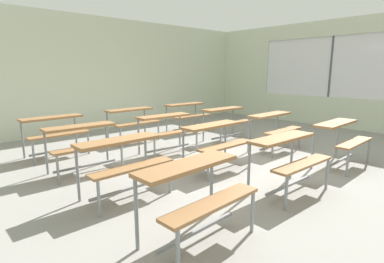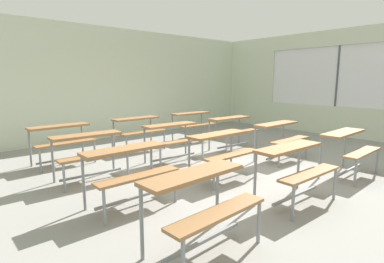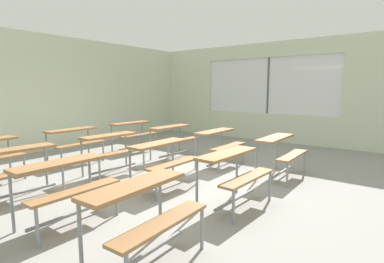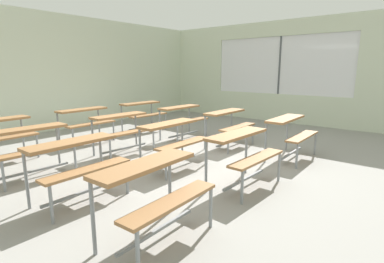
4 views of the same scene
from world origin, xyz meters
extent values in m
cube|color=gray|center=(0.00, 0.00, -0.03)|extent=(10.00, 9.00, 0.05)
cube|color=beige|center=(0.00, 4.50, 1.50)|extent=(10.00, 0.12, 3.00)
cube|color=beige|center=(5.00, 0.00, 0.42)|extent=(0.12, 9.00, 0.85)
cube|color=beige|center=(5.00, 0.00, 2.77)|extent=(0.12, 9.00, 0.45)
cube|color=beige|center=(5.00, 3.55, 1.70)|extent=(0.12, 1.90, 1.70)
cube|color=white|center=(5.00, 0.50, 1.70)|extent=(0.02, 4.20, 1.70)
cube|color=#4C5156|center=(5.00, 0.50, 1.70)|extent=(0.06, 0.05, 1.70)
cube|color=olive|center=(-2.01, -1.27, 0.72)|extent=(1.11, 0.37, 0.04)
cube|color=olive|center=(-2.00, -1.59, 0.44)|extent=(1.11, 0.27, 0.03)
cylinder|color=gray|center=(-2.52, -1.15, 0.36)|extent=(0.04, 0.04, 0.72)
cylinder|color=gray|center=(-1.52, -1.11, 0.36)|extent=(0.04, 0.04, 0.72)
cylinder|color=gray|center=(-2.50, -1.70, 0.22)|extent=(0.04, 0.04, 0.44)
cylinder|color=gray|center=(-1.50, -1.66, 0.22)|extent=(0.04, 0.04, 0.44)
cube|color=gray|center=(-2.01, -1.41, 0.10)|extent=(1.00, 0.07, 0.03)
cube|color=olive|center=(-0.31, -1.24, 0.72)|extent=(1.11, 0.35, 0.04)
cube|color=olive|center=(-0.32, -1.56, 0.44)|extent=(1.11, 0.25, 0.03)
cylinder|color=gray|center=(-0.81, -1.08, 0.36)|extent=(0.04, 0.04, 0.72)
cylinder|color=gray|center=(0.19, -1.11, 0.36)|extent=(0.04, 0.04, 0.72)
cylinder|color=gray|center=(-0.83, -1.63, 0.22)|extent=(0.04, 0.04, 0.44)
cylinder|color=gray|center=(0.17, -1.66, 0.22)|extent=(0.04, 0.04, 0.44)
cube|color=gray|center=(-0.32, -1.38, 0.10)|extent=(1.00, 0.06, 0.03)
cube|color=olive|center=(1.37, -1.23, 0.72)|extent=(1.11, 0.35, 0.04)
cube|color=olive|center=(1.38, -1.55, 0.44)|extent=(1.11, 0.25, 0.03)
cylinder|color=gray|center=(0.87, -1.11, 0.36)|extent=(0.04, 0.04, 0.72)
cylinder|color=gray|center=(1.87, -1.08, 0.36)|extent=(0.04, 0.04, 0.72)
cylinder|color=gray|center=(0.88, -1.66, 0.22)|extent=(0.04, 0.04, 0.44)
cylinder|color=gray|center=(1.88, -1.63, 0.22)|extent=(0.04, 0.04, 0.44)
cube|color=gray|center=(1.38, -1.37, 0.10)|extent=(1.00, 0.06, 0.03)
cube|color=olive|center=(-2.00, 0.09, 0.72)|extent=(1.10, 0.33, 0.04)
cube|color=olive|center=(-2.00, -0.23, 0.44)|extent=(1.10, 0.23, 0.03)
cylinder|color=gray|center=(-2.50, 0.22, 0.36)|extent=(0.04, 0.04, 0.72)
cylinder|color=gray|center=(-1.50, 0.23, 0.36)|extent=(0.04, 0.04, 0.72)
cylinder|color=gray|center=(-2.50, -0.33, 0.22)|extent=(0.04, 0.04, 0.44)
cylinder|color=gray|center=(-1.50, -0.32, 0.22)|extent=(0.04, 0.04, 0.44)
cube|color=gray|center=(-2.00, -0.05, 0.10)|extent=(1.00, 0.04, 0.03)
cube|color=olive|center=(-0.33, 0.04, 0.72)|extent=(1.10, 0.33, 0.04)
cube|color=olive|center=(-0.33, -0.28, 0.44)|extent=(1.10, 0.23, 0.03)
cylinder|color=gray|center=(-0.83, 0.18, 0.36)|extent=(0.04, 0.04, 0.72)
cylinder|color=gray|center=(0.17, 0.18, 0.36)|extent=(0.04, 0.04, 0.72)
cylinder|color=gray|center=(-0.83, -0.37, 0.22)|extent=(0.04, 0.04, 0.44)
cylinder|color=gray|center=(0.17, -0.37, 0.22)|extent=(0.04, 0.04, 0.44)
cube|color=gray|center=(-0.33, -0.10, 0.10)|extent=(1.00, 0.04, 0.03)
cube|color=olive|center=(1.41, 0.09, 0.72)|extent=(1.10, 0.33, 0.04)
cube|color=olive|center=(1.41, -0.23, 0.44)|extent=(1.10, 0.23, 0.03)
cylinder|color=gray|center=(0.91, 0.23, 0.36)|extent=(0.04, 0.04, 0.72)
cylinder|color=gray|center=(1.91, 0.23, 0.36)|extent=(0.04, 0.04, 0.72)
cylinder|color=gray|center=(0.91, -0.32, 0.22)|extent=(0.04, 0.04, 0.44)
cylinder|color=gray|center=(1.91, -0.32, 0.22)|extent=(0.04, 0.04, 0.44)
cube|color=gray|center=(1.41, -0.05, 0.10)|extent=(1.00, 0.04, 0.03)
cube|color=olive|center=(-1.98, 1.38, 0.72)|extent=(1.11, 0.35, 0.04)
cube|color=olive|center=(-1.99, 1.06, 0.44)|extent=(1.11, 0.25, 0.03)
cylinder|color=gray|center=(-1.48, 1.51, 0.36)|extent=(0.04, 0.04, 0.72)
cylinder|color=gray|center=(-2.49, 0.99, 0.22)|extent=(0.04, 0.04, 0.44)
cylinder|color=gray|center=(-1.49, 0.96, 0.22)|extent=(0.04, 0.04, 0.44)
cube|color=gray|center=(-1.98, 1.24, 0.10)|extent=(1.00, 0.06, 0.03)
cube|color=olive|center=(-0.30, 1.39, 0.72)|extent=(1.11, 0.36, 0.04)
cube|color=olive|center=(-0.31, 1.07, 0.44)|extent=(1.11, 0.26, 0.03)
cylinder|color=gray|center=(-0.80, 1.54, 0.36)|extent=(0.04, 0.04, 0.72)
cylinder|color=gray|center=(0.20, 1.51, 0.36)|extent=(0.04, 0.04, 0.72)
cylinder|color=gray|center=(-0.81, 0.99, 0.22)|extent=(0.04, 0.04, 0.44)
cylinder|color=gray|center=(0.19, 0.96, 0.22)|extent=(0.04, 0.04, 0.44)
cube|color=gray|center=(-0.31, 1.25, 0.10)|extent=(1.00, 0.07, 0.03)
cube|color=olive|center=(1.39, 1.34, 0.72)|extent=(1.11, 0.35, 0.04)
cube|color=olive|center=(1.38, 1.02, 0.44)|extent=(1.11, 0.25, 0.03)
cylinder|color=gray|center=(0.89, 1.49, 0.36)|extent=(0.04, 0.04, 0.72)
cylinder|color=gray|center=(1.89, 1.46, 0.36)|extent=(0.04, 0.04, 0.72)
cylinder|color=gray|center=(0.88, 0.95, 0.22)|extent=(0.04, 0.04, 0.44)
cylinder|color=gray|center=(1.88, 0.91, 0.22)|extent=(0.04, 0.04, 0.44)
cube|color=gray|center=(1.39, 1.20, 0.10)|extent=(1.00, 0.06, 0.03)
cube|color=olive|center=(-2.00, 2.33, 0.44)|extent=(1.11, 0.27, 0.03)
cylinder|color=gray|center=(-1.52, 2.81, 0.36)|extent=(0.04, 0.04, 0.72)
cylinder|color=gray|center=(-1.49, 2.26, 0.22)|extent=(0.04, 0.04, 0.44)
cube|color=gray|center=(-2.00, 2.51, 0.10)|extent=(1.00, 0.08, 0.03)
cube|color=olive|center=(-0.29, 2.71, 0.72)|extent=(1.11, 0.34, 0.04)
cube|color=olive|center=(-0.28, 2.39, 0.44)|extent=(1.10, 0.24, 0.03)
cylinder|color=gray|center=(-0.79, 2.84, 0.36)|extent=(0.04, 0.04, 0.72)
cylinder|color=gray|center=(0.21, 2.86, 0.36)|extent=(0.04, 0.04, 0.72)
cylinder|color=gray|center=(-0.78, 2.29, 0.22)|extent=(0.04, 0.04, 0.44)
cylinder|color=gray|center=(0.22, 2.31, 0.22)|extent=(0.04, 0.04, 0.44)
cube|color=gray|center=(-0.28, 2.57, 0.10)|extent=(1.00, 0.05, 0.03)
cube|color=olive|center=(1.37, 2.69, 0.72)|extent=(1.11, 0.36, 0.04)
cube|color=olive|center=(1.36, 2.37, 0.44)|extent=(1.11, 0.26, 0.03)
cylinder|color=gray|center=(0.87, 2.85, 0.36)|extent=(0.04, 0.04, 0.72)
cylinder|color=gray|center=(1.87, 2.81, 0.36)|extent=(0.04, 0.04, 0.72)
cylinder|color=gray|center=(0.85, 2.30, 0.22)|extent=(0.04, 0.04, 0.44)
cylinder|color=gray|center=(1.85, 2.26, 0.22)|extent=(0.04, 0.04, 0.44)
cube|color=gray|center=(1.36, 2.55, 0.10)|extent=(1.00, 0.07, 0.03)
camera|label=1|loc=(-3.80, -3.30, 1.60)|focal=28.00mm
camera|label=2|loc=(-3.80, -3.30, 1.60)|focal=28.00mm
camera|label=3|loc=(-3.80, -3.30, 1.60)|focal=28.00mm
camera|label=4|loc=(-3.80, -3.30, 1.60)|focal=28.00mm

